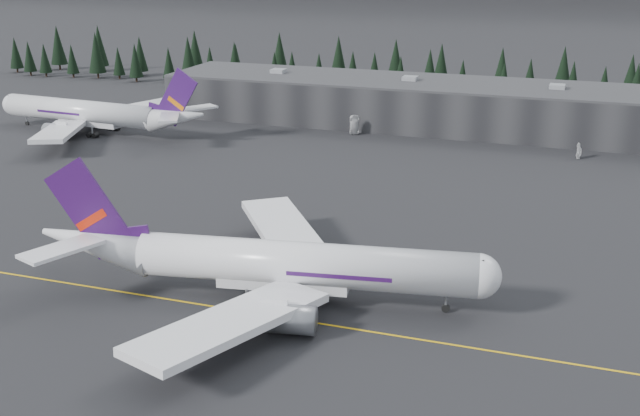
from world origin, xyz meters
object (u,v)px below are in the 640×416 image
(jet_parked, at_px, (98,114))
(gse_vehicle_a, at_px, (354,132))
(terminal, at_px, (444,105))
(gse_vehicle_b, at_px, (579,156))
(jet_main, at_px, (265,262))

(jet_parked, relative_size, gse_vehicle_a, 12.07)
(terminal, height_order, jet_parked, jet_parked)
(gse_vehicle_a, height_order, gse_vehicle_b, gse_vehicle_a)
(terminal, relative_size, gse_vehicle_a, 29.14)
(jet_parked, bearing_deg, jet_main, 139.72)
(terminal, relative_size, gse_vehicle_b, 40.57)
(terminal, xyz_separation_m, jet_parked, (-86.89, -39.32, -0.81))
(terminal, xyz_separation_m, gse_vehicle_b, (37.63, -23.75, -5.63))
(jet_main, relative_size, jet_parked, 1.03)
(jet_main, bearing_deg, gse_vehicle_a, 90.73)
(jet_main, distance_m, gse_vehicle_a, 105.97)
(jet_main, bearing_deg, gse_vehicle_b, 58.49)
(jet_main, height_order, jet_parked, jet_main)
(gse_vehicle_b, bearing_deg, terminal, -123.01)
(gse_vehicle_a, bearing_deg, jet_main, -100.79)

